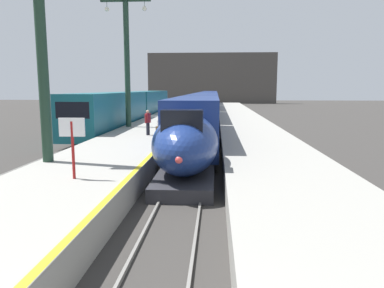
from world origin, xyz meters
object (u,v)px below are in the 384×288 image
object	(u,v)px
passenger_near_edge	(148,120)
departure_info_board	(72,136)
highspeed_train_main	(206,105)
station_column_mid	(40,14)
regional_train_adjacent	(134,106)
station_column_far	(127,51)
rolling_suitcase	(159,131)

from	to	relation	value
passenger_near_edge	departure_info_board	world-z (taller)	departure_info_board
highspeed_train_main	station_column_mid	distance (m)	34.88
regional_train_adjacent	passenger_near_edge	world-z (taller)	regional_train_adjacent
station_column_far	departure_info_board	world-z (taller)	station_column_far
station_column_far	departure_info_board	xyz separation A→B (m)	(2.28, -17.57, -4.59)
regional_train_adjacent	station_column_far	bearing A→B (deg)	-79.51
highspeed_train_main	rolling_suitcase	xyz separation A→B (m)	(-2.52, -24.84, -0.62)
highspeed_train_main	station_column_mid	world-z (taller)	station_column_mid
station_column_mid	departure_info_board	distance (m)	5.89
highspeed_train_main	regional_train_adjacent	distance (m)	10.99
passenger_near_edge	rolling_suitcase	bearing A→B (deg)	-7.66
highspeed_train_main	rolling_suitcase	world-z (taller)	highspeed_train_main
highspeed_train_main	departure_info_board	world-z (taller)	highspeed_train_main
station_column_far	rolling_suitcase	world-z (taller)	station_column_far
station_column_far	passenger_near_edge	xyz separation A→B (m)	(2.62, -5.43, -5.10)
station_column_mid	rolling_suitcase	bearing A→B (deg)	69.71
station_column_far	departure_info_board	size ratio (longest dim) A/B	4.84
passenger_near_edge	rolling_suitcase	size ratio (longest dim) A/B	1.72
highspeed_train_main	passenger_near_edge	xyz separation A→B (m)	(-3.28, -24.74, 0.06)
station_column_mid	passenger_near_edge	distance (m)	10.89
highspeed_train_main	passenger_near_edge	distance (m)	24.96
passenger_near_edge	station_column_mid	bearing A→B (deg)	-105.84
station_column_mid	departure_info_board	bearing A→B (deg)	-51.80
rolling_suitcase	highspeed_train_main	bearing A→B (deg)	84.21
station_column_far	rolling_suitcase	size ratio (longest dim) A/B	10.45
station_column_mid	station_column_far	bearing A→B (deg)	90.00
highspeed_train_main	passenger_near_edge	bearing A→B (deg)	-97.54
highspeed_train_main	passenger_near_edge	size ratio (longest dim) A/B	44.10
regional_train_adjacent	passenger_near_edge	distance (m)	17.97
station_column_mid	rolling_suitcase	distance (m)	11.35
station_column_far	departure_info_board	bearing A→B (deg)	-82.61
passenger_near_edge	departure_info_board	bearing A→B (deg)	-91.63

